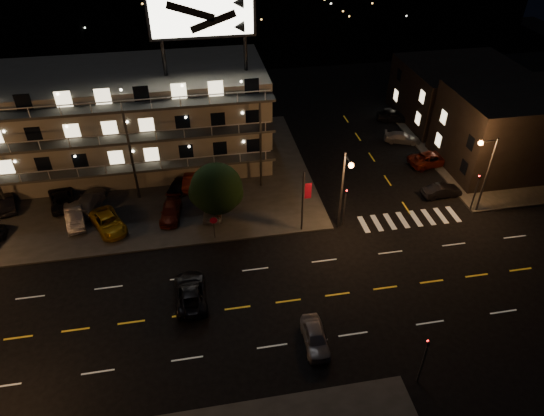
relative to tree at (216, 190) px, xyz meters
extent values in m
plane|color=black|center=(2.47, -10.76, -3.84)|extent=(140.00, 140.00, 0.00)
cube|color=#31322F|center=(-11.53, 9.24, -3.77)|extent=(44.00, 24.00, 0.15)
cube|color=#31322F|center=(32.47, 9.24, -3.77)|extent=(16.00, 24.00, 0.15)
cube|color=gray|center=(-7.53, 13.24, 1.16)|extent=(28.00, 12.00, 10.00)
cube|color=gray|center=(-7.53, 13.24, 6.41)|extent=(28.00, 12.00, 0.50)
cube|color=#31322F|center=(-7.53, 6.34, -0.69)|extent=(28.00, 1.80, 0.25)
cube|color=#31322F|center=(-7.53, 6.34, 2.51)|extent=(28.00, 1.80, 0.25)
cube|color=#31322F|center=(-7.53, 6.34, 5.71)|extent=(28.00, 1.80, 0.25)
cylinder|color=black|center=(-3.53, 11.24, 8.41)|extent=(0.36, 0.36, 3.50)
cylinder|color=black|center=(4.47, 11.24, 8.41)|extent=(0.36, 0.36, 3.50)
cube|color=black|center=(0.47, 11.24, 12.16)|extent=(10.20, 0.50, 4.20)
cube|color=white|center=(0.47, 10.94, 12.16)|extent=(9.60, 0.06, 3.60)
cube|color=black|center=(32.47, 5.24, 0.41)|extent=(14.00, 10.00, 8.50)
cube|color=black|center=(32.47, 17.24, -0.34)|extent=(14.00, 12.00, 7.00)
cylinder|color=#2D2D30|center=(10.97, -2.46, 0.16)|extent=(0.20, 0.20, 8.00)
cylinder|color=#2D2D30|center=(10.97, -3.26, 3.96)|extent=(0.12, 1.80, 0.12)
sphere|color=#FB8D3E|center=(10.97, -4.06, 3.86)|extent=(0.44, 0.44, 0.44)
cylinder|color=#2D2D30|center=(24.97, -2.46, 0.16)|extent=(0.20, 0.20, 8.00)
cylinder|color=#2D2D30|center=(24.17, -2.46, 3.96)|extent=(1.80, 0.12, 0.12)
sphere|color=#FB8D3E|center=(23.37, -2.46, 3.86)|extent=(0.44, 0.44, 0.44)
cylinder|color=#2D2D30|center=(11.47, -2.26, -2.04)|extent=(0.14, 0.14, 3.60)
imported|color=black|center=(11.47, -2.26, 0.26)|extent=(0.20, 0.16, 1.00)
sphere|color=#FF0C0C|center=(11.47, -2.38, 0.16)|extent=(0.14, 0.14, 0.14)
cylinder|color=#2D2D30|center=(11.47, -19.26, -2.04)|extent=(0.14, 0.14, 3.60)
imported|color=black|center=(11.47, -19.26, 0.26)|extent=(0.20, 0.16, 1.00)
sphere|color=#FF0C0C|center=(11.47, -19.14, 0.16)|extent=(0.14, 0.14, 0.14)
cylinder|color=#2D2D30|center=(24.47, -2.26, -2.04)|extent=(0.14, 0.14, 3.60)
imported|color=black|center=(24.47, -2.26, 0.26)|extent=(0.16, 0.20, 1.00)
sphere|color=#FF0C0C|center=(24.35, -2.26, 0.16)|extent=(0.14, 0.14, 0.14)
cylinder|color=#2D2D30|center=(7.47, -2.36, -0.64)|extent=(0.16, 0.16, 6.40)
cube|color=red|center=(7.92, -2.36, 0.56)|extent=(0.60, 0.04, 1.60)
cylinder|color=#2D2D30|center=(-0.53, -2.16, -2.74)|extent=(0.08, 0.08, 2.20)
cylinder|color=red|center=(-0.53, -2.21, -1.69)|extent=(0.91, 0.04, 0.91)
cylinder|color=black|center=(0.04, -0.01, -2.59)|extent=(0.46, 0.46, 2.19)
sphere|color=black|center=(0.04, -0.01, 0.15)|extent=(4.75, 4.75, 4.75)
sphere|color=black|center=(-1.05, 0.36, -0.40)|extent=(2.92, 2.92, 2.92)
sphere|color=black|center=(1.05, -0.38, -0.22)|extent=(2.74, 2.74, 2.74)
imported|color=gray|center=(-13.23, 2.34, -2.96)|extent=(2.45, 4.69, 1.47)
imported|color=#C38F12|center=(-10.05, 0.91, -3.00)|extent=(4.15, 5.46, 1.38)
imported|color=#5E190D|center=(-4.37, 1.71, -3.06)|extent=(2.41, 4.54, 1.25)
imported|color=gray|center=(-0.25, 1.61, -2.94)|extent=(2.73, 4.70, 1.50)
imported|color=black|center=(-20.14, 5.98, -2.99)|extent=(2.70, 4.48, 1.39)
imported|color=black|center=(-14.93, 5.76, -2.99)|extent=(3.51, 5.46, 1.40)
imported|color=gray|center=(-12.16, 4.64, -2.94)|extent=(3.26, 5.51, 1.50)
imported|color=black|center=(-3.33, 6.25, -2.98)|extent=(3.21, 4.51, 1.43)
imported|color=#5E190D|center=(-2.09, 6.74, -2.94)|extent=(2.32, 4.77, 1.51)
imported|color=black|center=(22.73, 0.54, -3.19)|extent=(4.05, 1.66, 1.31)
imported|color=#5E190D|center=(24.41, 6.57, -3.11)|extent=(5.59, 3.22, 1.47)
imported|color=gray|center=(23.20, 12.02, -3.23)|extent=(4.55, 3.07, 1.22)
imported|color=black|center=(24.36, 17.65, -3.10)|extent=(4.66, 2.96, 1.48)
imported|color=gray|center=(5.51, -15.05, -3.16)|extent=(1.74, 4.05, 1.36)
imported|color=black|center=(-2.99, -9.20, -3.13)|extent=(2.45, 5.18, 1.43)
camera|label=1|loc=(-1.43, -36.30, 24.57)|focal=32.00mm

